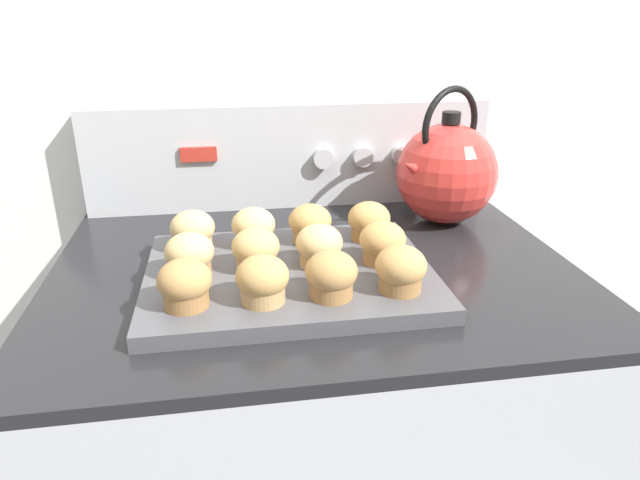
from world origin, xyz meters
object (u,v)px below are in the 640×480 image
(muffin_r1_c1, at_px, (256,250))
(muffin_r2_c1, at_px, (254,228))
(muffin_r0_c0, at_px, (185,284))
(muffin_r2_c3, at_px, (369,222))
(muffin_r2_c2, at_px, (310,224))
(tea_kettle, at_px, (446,172))
(muffin_pan, at_px, (289,275))
(muffin_r1_c3, at_px, (383,243))
(muffin_r2_c0, at_px, (193,231))
(muffin_r1_c0, at_px, (190,255))
(muffin_r0_c1, at_px, (262,280))
(muffin_r0_c3, at_px, (401,270))
(muffin_r1_c2, at_px, (319,246))
(muffin_r0_c2, at_px, (332,275))

(muffin_r1_c1, bearing_deg, muffin_r2_c1, 88.93)
(muffin_r0_c0, distance_m, muffin_r2_c3, 0.33)
(muffin_r2_c2, distance_m, tea_kettle, 0.29)
(muffin_pan, xyz_separation_m, muffin_r1_c3, (0.14, -0.00, 0.04))
(muffin_r0_c0, xyz_separation_m, muffin_r2_c0, (0.00, 0.18, 0.00))
(muffin_r1_c0, distance_m, muffin_r1_c3, 0.27)
(muffin_r2_c2, height_order, tea_kettle, tea_kettle)
(muffin_r0_c1, relative_size, muffin_r2_c3, 1.00)
(muffin_r2_c0, height_order, tea_kettle, tea_kettle)
(muffin_pan, bearing_deg, muffin_r0_c3, -33.78)
(muffin_r2_c3, bearing_deg, muffin_r0_c0, -147.19)
(muffin_pan, bearing_deg, muffin_r2_c2, 65.14)
(muffin_r1_c2, bearing_deg, muffin_r0_c1, -132.45)
(muffin_r1_c3, height_order, muffin_r2_c0, same)
(muffin_r1_c3, bearing_deg, muffin_r1_c0, -179.99)
(muffin_r0_c0, bearing_deg, muffin_r2_c3, 32.81)
(muffin_r0_c3, xyz_separation_m, muffin_r2_c0, (-0.27, 0.18, 0.00))
(muffin_r2_c0, bearing_deg, muffin_r0_c1, -63.28)
(muffin_r2_c2, bearing_deg, muffin_r0_c3, -63.11)
(muffin_r0_c2, bearing_deg, muffin_r1_c1, 133.42)
(muffin_r0_c3, xyz_separation_m, muffin_r1_c3, (-0.00, 0.09, 0.00))
(muffin_r0_c1, relative_size, muffin_r2_c1, 1.00)
(muffin_r2_c2, bearing_deg, muffin_r1_c2, -89.28)
(muffin_r0_c1, bearing_deg, tea_kettle, 40.40)
(muffin_r0_c0, distance_m, muffin_r2_c2, 0.26)
(muffin_r0_c0, bearing_deg, muffin_r1_c2, 26.65)
(muffin_r0_c1, height_order, muffin_r2_c2, same)
(muffin_r1_c2, bearing_deg, muffin_r1_c0, -178.90)
(muffin_r1_c3, bearing_deg, muffin_r1_c1, 178.91)
(muffin_pan, relative_size, muffin_r1_c0, 6.02)
(muffin_r1_c0, xyz_separation_m, muffin_r2_c2, (0.18, 0.09, 0.00))
(muffin_r1_c2, bearing_deg, muffin_r2_c3, 42.71)
(muffin_r0_c1, height_order, muffin_r2_c0, same)
(muffin_r1_c1, distance_m, tea_kettle, 0.41)
(muffin_r2_c1, bearing_deg, tea_kettle, 18.14)
(muffin_r2_c3, bearing_deg, muffin_r0_c3, -90.60)
(muffin_r1_c1, distance_m, muffin_r2_c2, 0.13)
(muffin_r1_c1, relative_size, tea_kettle, 0.27)
(muffin_r0_c3, bearing_deg, muffin_r0_c0, 179.62)
(muffin_r0_c2, bearing_deg, muffin_r2_c2, 90.47)
(muffin_r2_c2, bearing_deg, muffin_r1_c1, -134.79)
(muffin_r2_c0, bearing_deg, muffin_r2_c3, -0.63)
(muffin_r1_c0, xyz_separation_m, muffin_r1_c1, (0.09, 0.00, 0.00))
(muffin_r0_c2, relative_size, muffin_r2_c3, 1.00)
(muffin_r0_c1, distance_m, muffin_r2_c0, 0.21)
(muffin_r0_c3, distance_m, muffin_r1_c3, 0.09)
(muffin_r1_c3, bearing_deg, muffin_r0_c1, -152.77)
(muffin_r2_c0, xyz_separation_m, muffin_r2_c3, (0.28, -0.00, 0.00))
(muffin_r0_c3, height_order, muffin_r1_c1, same)
(muffin_r2_c1, distance_m, tea_kettle, 0.37)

